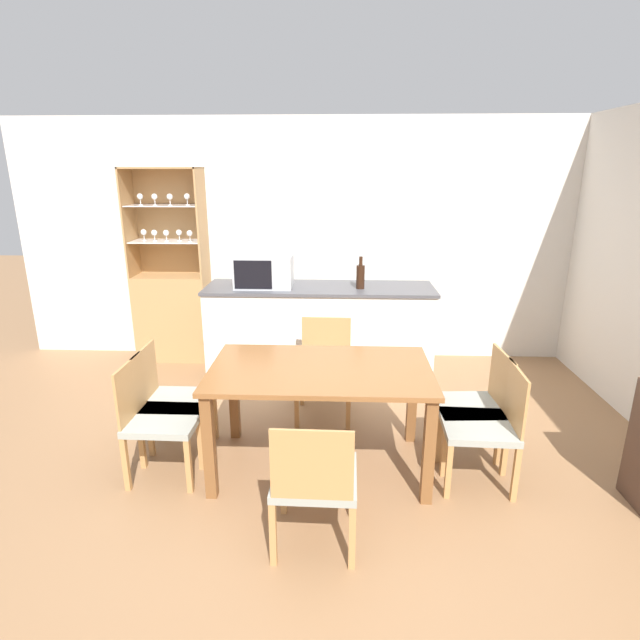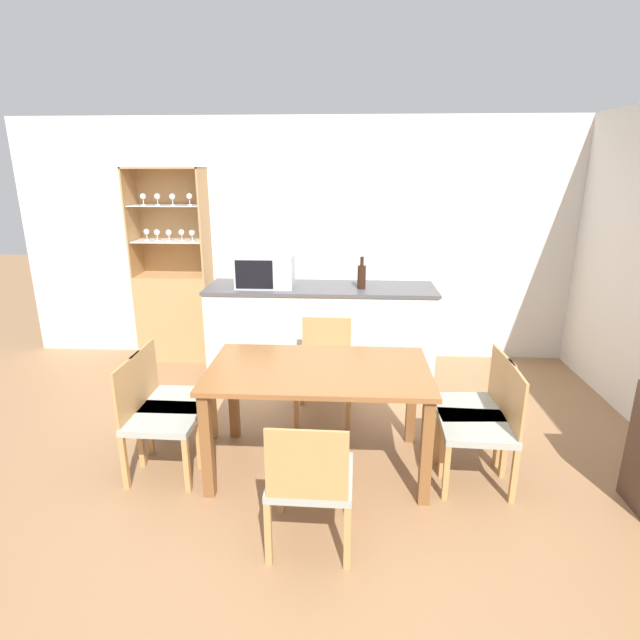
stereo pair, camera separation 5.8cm
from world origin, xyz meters
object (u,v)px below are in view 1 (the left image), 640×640
at_px(display_cabinet, 173,304).
at_px(microwave, 264,271).
at_px(wine_bottle, 360,276).
at_px(dining_chair_side_left_near, 159,418).
at_px(dining_chair_side_right_near, 485,424).
at_px(dining_chair_side_left_far, 171,400).
at_px(dining_table, 320,383).
at_px(dining_chair_head_far, 324,368).
at_px(dining_chair_side_right_far, 475,406).
at_px(dining_chair_head_near, 314,479).

height_order(display_cabinet, microwave, display_cabinet).
distance_m(microwave, wine_bottle, 0.91).
bearing_deg(dining_chair_side_left_near, wine_bottle, 139.87).
distance_m(dining_chair_side_left_near, dining_chair_side_right_near, 2.18).
bearing_deg(dining_chair_side_left_near, dining_chair_side_left_far, -179.03).
bearing_deg(dining_table, display_cabinet, 129.30).
relative_size(display_cabinet, dining_chair_head_far, 2.50).
xyz_separation_m(display_cabinet, dining_chair_head_far, (1.69, -1.28, -0.20)).
xyz_separation_m(display_cabinet, dining_table, (1.69, -2.07, 0.03)).
xyz_separation_m(display_cabinet, microwave, (1.09, -0.55, 0.49)).
bearing_deg(dining_chair_side_left_far, display_cabinet, -163.03).
relative_size(dining_chair_side_right_far, microwave, 1.52).
height_order(dining_chair_head_near, wine_bottle, wine_bottle).
bearing_deg(dining_chair_side_left_far, wine_bottle, 133.52).
height_order(dining_table, wine_bottle, wine_bottle).
bearing_deg(dining_chair_side_left_near, dining_chair_side_right_near, 90.90).
relative_size(dining_table, dining_chair_side_right_near, 1.82).
xyz_separation_m(dining_chair_side_right_near, dining_chair_side_left_far, (-2.18, 0.26, 0.00)).
height_order(dining_chair_side_left_near, dining_chair_side_left_far, same).
height_order(display_cabinet, dining_chair_side_left_near, display_cabinet).
bearing_deg(wine_bottle, dining_chair_side_right_near, -64.34).
relative_size(dining_chair_side_right_far, dining_chair_head_far, 1.00).
xyz_separation_m(dining_table, dining_chair_side_left_far, (-1.09, 0.13, -0.22)).
bearing_deg(wine_bottle, dining_chair_head_far, -114.22).
bearing_deg(dining_chair_side_left_far, dining_chair_head_far, 120.51).
xyz_separation_m(dining_chair_side_right_near, microwave, (-1.69, 1.64, 0.68)).
relative_size(dining_table, dining_chair_side_left_near, 1.82).
relative_size(microwave, wine_bottle, 1.78).
relative_size(dining_chair_side_right_far, wine_bottle, 2.70).
bearing_deg(dining_chair_head_near, display_cabinet, 121.82).
relative_size(dining_chair_side_right_near, dining_chair_side_left_far, 1.00).
relative_size(dining_chair_side_left_near, wine_bottle, 2.70).
bearing_deg(dining_chair_head_far, display_cabinet, -35.63).
height_order(dining_chair_side_right_far, dining_chair_side_right_near, same).
bearing_deg(dining_chair_side_right_near, dining_table, 85.26).
bearing_deg(dining_chair_side_left_near, dining_chair_side_right_far, 97.90).
bearing_deg(wine_bottle, dining_table, -102.02).
relative_size(dining_chair_head_far, microwave, 1.52).
height_order(display_cabinet, dining_chair_head_far, display_cabinet).
bearing_deg(dining_chair_side_right_far, dining_chair_head_far, 55.79).
height_order(dining_chair_side_right_far, dining_chair_side_left_far, same).
bearing_deg(dining_chair_side_right_far, dining_chair_side_left_near, 93.48).
bearing_deg(wine_bottle, microwave, 177.98).
bearing_deg(microwave, dining_chair_side_right_far, -39.22).
bearing_deg(display_cabinet, dining_chair_side_right_far, -34.79).
relative_size(display_cabinet, wine_bottle, 6.75).
relative_size(dining_chair_side_left_near, dining_chair_head_near, 1.00).
distance_m(dining_chair_side_left_near, dining_chair_head_far, 1.42).
height_order(display_cabinet, dining_chair_side_right_far, display_cabinet).
bearing_deg(dining_chair_side_right_far, dining_chair_side_left_far, 86.63).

